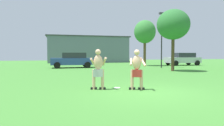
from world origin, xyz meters
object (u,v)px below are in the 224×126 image
Objects in this scene: tree_left_field at (145,32)px; frisbee at (117,88)px; tree_near_building at (173,25)px; car_silver_mid_lot at (183,59)px; player_near at (137,69)px; lamp_post at (162,34)px; car_blue_near_post at (73,60)px; player_in_gray at (98,68)px.

frisbee is at bearing -117.69° from tree_left_field.
tree_near_building is at bearing -96.22° from tree_left_field.
frisbee is 19.47m from car_silver_mid_lot.
player_near is 0.29× the size of lamp_post.
tree_near_building reaches higher than car_silver_mid_lot.
car_blue_near_post reaches higher than frisbee.
lamp_post reaches higher than tree_left_field.
car_blue_near_post is at bearing 164.40° from lamp_post.
lamp_post is at bearing 51.49° from player_in_gray.
lamp_post reaches higher than car_blue_near_post.
lamp_post is at bearing -87.78° from tree_left_field.
tree_near_building reaches higher than car_blue_near_post.
tree_near_building is (6.95, 7.10, 3.88)m from frisbee.
player_near is at bearing -83.23° from car_blue_near_post.
player_in_gray is 0.30× the size of tree_left_field.
car_silver_mid_lot is (13.90, 1.13, 0.00)m from car_blue_near_post.
player_near is at bearing -114.80° from tree_left_field.
player_near reaches higher than frisbee.
car_silver_mid_lot is 6.71m from lamp_post.
tree_near_building is at bearing -128.66° from car_silver_mid_lot.
player_in_gray is 5.77× the size of frisbee.
player_near is 0.31× the size of tree_near_building.
car_blue_near_post and car_silver_mid_lot have the same top height.
player_in_gray is 0.38× the size of car_blue_near_post.
tree_left_field is at bearing 92.22° from lamp_post.
car_blue_near_post is at bearing 141.48° from tree_near_building.
frisbee is 13.48m from car_blue_near_post.
player_near is at bearing -122.34° from lamp_post.
car_blue_near_post is at bearing -170.75° from tree_left_field.
car_silver_mid_lot is (12.91, 14.55, 0.81)m from frisbee.
tree_near_building is (7.78, 7.21, 3.02)m from player_in_gray.
player_in_gray is 20.10m from car_silver_mid_lot.
tree_near_building is at bearing 42.82° from player_in_gray.
player_near reaches higher than car_silver_mid_lot.
tree_near_building is (-1.00, -3.82, 0.39)m from lamp_post.
player_near reaches higher than car_blue_near_post.
frisbee is (-0.67, 0.56, -0.84)m from player_near.
frisbee is at bearing -134.37° from tree_near_building.
car_blue_near_post is (-1.66, 13.98, -0.03)m from player_near.
player_in_gray reaches higher than car_silver_mid_lot.
player_in_gray reaches higher than car_blue_near_post.
lamp_post is 1.10× the size of tree_near_building.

